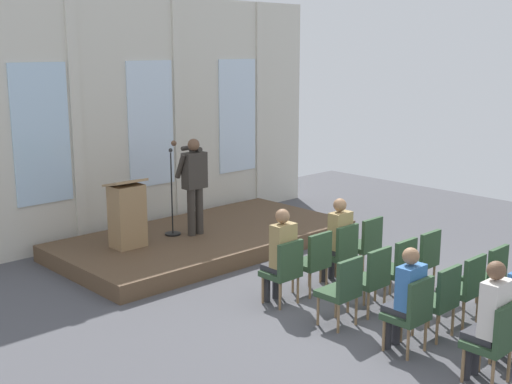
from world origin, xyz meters
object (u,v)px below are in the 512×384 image
Objects in this scene: mic_stand at (172,216)px; lectern at (127,214)px; chair_r0_c1 at (314,259)px; chair_r2_c2 at (466,285)px; chair_r0_c3 at (366,242)px; chair_r0_c0 at (284,268)px; chair_r1_c2 at (398,266)px; audience_r2_c0 at (406,294)px; speaker at (194,179)px; chair_r1_c0 at (342,288)px; chair_r0_c2 at (341,250)px; chair_r2_c3 at (489,274)px; chair_r1_c3 at (423,257)px; audience_r0_c0 at (281,252)px; audience_r0_c2 at (337,236)px; chair_r2_c1 at (440,297)px; chair_r2_c0 at (412,311)px; chair_r1_c1 at (372,277)px; chair_r3_c0 at (495,338)px; audience_r3_c0 at (490,316)px.

mic_stand reaches higher than lectern.
chair_r0_c1 is 2.16m from chair_r2_c2.
mic_stand reaches higher than chair_r0_c3.
chair_r0_c0 is 1.61m from chair_r1_c2.
audience_r2_c0 is (0.00, -1.99, 0.18)m from chair_r0_c0.
chair_r1_c0 is (-0.71, -3.96, -0.75)m from speaker.
chair_r2_c3 is at bearing -73.49° from chair_r0_c2.
chair_r0_c2 and chair_r1_c3 have the same top height.
audience_r0_c0 reaches higher than chair_r1_c0.
chair_r0_c2 is at bearing -3.65° from audience_r0_c0.
chair_r2_c2 is at bearing -84.12° from speaker.
lectern is 1.23× the size of chair_r0_c1.
audience_r0_c2 is 1.42× the size of chair_r0_c3.
speaker is 3.02m from chair_r0_c1.
mic_stand is 5.25m from chair_r2_c1.
mic_stand is 1.65× the size of chair_r0_c2.
chair_r2_c0 is (-0.00, -2.15, -0.23)m from audience_r0_c0.
lectern is 1.23× the size of chair_r2_c3.
chair_r0_c2 is 1.00× the size of chair_r1_c1.
mic_stand reaches higher than chair_r0_c2.
chair_r0_c0 is 1.00× the size of chair_r1_c1.
audience_r0_c2 reaches higher than chair_r2_c2.
chair_r2_c1 is at bearing -7.70° from audience_r2_c0.
chair_r3_c0 is 0.24m from audience_r3_c0.
audience_r3_c0 reaches higher than chair_r1_c2.
chair_r3_c0 is (-1.84, -3.11, 0.00)m from chair_r0_c3.
audience_r2_c0 is at bearing -83.73° from lectern.
chair_r0_c1 is at bearing 0.00° from chair_r0_c0.
chair_r0_c0 and chair_r2_c3 have the same top height.
chair_r1_c1 is 2.10m from audience_r3_c0.
chair_r2_c3 is 1.00× the size of chair_r3_c0.
chair_r2_c3 is at bearing -2.58° from audience_r2_c0.
chair_r0_c2 is 1.00× the size of chair_r3_c0.
chair_r0_c3 and chair_r2_c1 have the same top height.
audience_r3_c0 is at bearing -112.07° from chair_r0_c2.
audience_r0_c0 is at bearing 119.73° from chair_r2_c2.
chair_r2_c1 is at bearing -87.77° from mic_stand.
chair_r2_c1 is (-0.61, -2.07, 0.00)m from chair_r0_c2.
audience_r3_c0 is at bearing -90.00° from chair_r1_c0.
chair_r0_c2 is 2.16m from chair_r2_c1.
chair_r0_c0 is 1.00× the size of chair_r0_c2.
lectern is 1.23× the size of chair_r2_c0.
chair_r1_c2 is at bearing -82.59° from speaker.
chair_r0_c3 is at bearing -7.47° from audience_r0_c2.
chair_r1_c0 is at bearing 90.00° from chair_r3_c0.
chair_r0_c0 is 1.00× the size of chair_r0_c1.
chair_r1_c3 is (1.84, 0.00, 0.00)m from chair_r1_c0.
chair_r1_c3 and chair_r2_c0 have the same top height.
audience_r0_c0 is 2.25m from chair_r2_c1.
chair_r2_c3 is (1.13, -5.00, -0.75)m from speaker.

